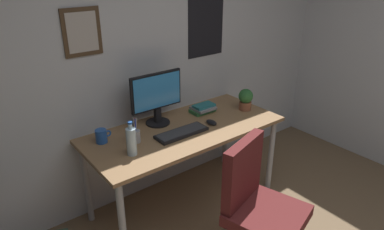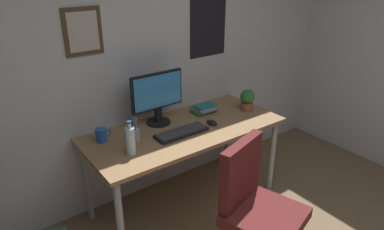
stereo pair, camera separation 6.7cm
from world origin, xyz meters
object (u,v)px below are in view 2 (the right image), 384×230
at_px(keyboard, 181,133).
at_px(potted_plant, 247,99).
at_px(monitor, 157,96).
at_px(book_stack_left, 204,109).
at_px(computer_mouse, 212,123).
at_px(office_chair, 255,204).
at_px(water_bottle, 130,140).
at_px(pen_cup, 135,135).
at_px(coffee_mug_near, 102,135).

relative_size(keyboard, potted_plant, 2.21).
xyz_separation_m(monitor, keyboard, (0.04, -0.28, -0.23)).
bearing_deg(potted_plant, book_stack_left, 151.30).
relative_size(keyboard, computer_mouse, 3.91).
height_order(potted_plant, book_stack_left, potted_plant).
bearing_deg(office_chair, water_bottle, 125.35).
bearing_deg(book_stack_left, keyboard, -150.36).
distance_m(office_chair, book_stack_left, 1.08).
height_order(monitor, pen_cup, monitor).
relative_size(office_chair, pen_cup, 4.75).
height_order(keyboard, book_stack_left, book_stack_left).
height_order(computer_mouse, potted_plant, potted_plant).
relative_size(potted_plant, pen_cup, 0.98).
xyz_separation_m(office_chair, water_bottle, (-0.51, 0.72, 0.32)).
distance_m(monitor, potted_plant, 0.83).
xyz_separation_m(keyboard, book_stack_left, (0.41, 0.23, 0.02)).
bearing_deg(keyboard, book_stack_left, 29.64).
height_order(water_bottle, potted_plant, water_bottle).
distance_m(keyboard, water_bottle, 0.47).
distance_m(water_bottle, coffee_mug_near, 0.32).
distance_m(coffee_mug_near, book_stack_left, 0.95).
bearing_deg(keyboard, pen_cup, 163.05).
bearing_deg(computer_mouse, keyboard, 178.24).
height_order(office_chair, computer_mouse, office_chair).
distance_m(water_bottle, pen_cup, 0.19).
bearing_deg(water_bottle, monitor, 37.58).
height_order(office_chair, monitor, monitor).
height_order(computer_mouse, pen_cup, pen_cup).
bearing_deg(book_stack_left, water_bottle, -162.62).
relative_size(keyboard, pen_cup, 2.15).
distance_m(monitor, water_bottle, 0.54).
xyz_separation_m(keyboard, potted_plant, (0.75, 0.04, 0.09)).
xyz_separation_m(monitor, coffee_mug_near, (-0.51, -0.02, -0.19)).
height_order(office_chair, book_stack_left, office_chair).
bearing_deg(office_chair, computer_mouse, 72.13).
height_order(coffee_mug_near, pen_cup, pen_cup).
distance_m(keyboard, potted_plant, 0.75).
height_order(keyboard, coffee_mug_near, coffee_mug_near).
height_order(monitor, potted_plant, monitor).
relative_size(monitor, potted_plant, 2.36).
relative_size(computer_mouse, book_stack_left, 0.52).
relative_size(coffee_mug_near, potted_plant, 0.63).
bearing_deg(monitor, computer_mouse, -40.67).
distance_m(monitor, keyboard, 0.36).
distance_m(keyboard, coffee_mug_near, 0.61).
xyz_separation_m(pen_cup, book_stack_left, (0.75, 0.13, -0.02)).
xyz_separation_m(potted_plant, book_stack_left, (-0.34, 0.19, -0.07)).
relative_size(keyboard, water_bottle, 1.70).
distance_m(potted_plant, book_stack_left, 0.40).
xyz_separation_m(office_chair, keyboard, (-0.06, 0.76, 0.23)).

